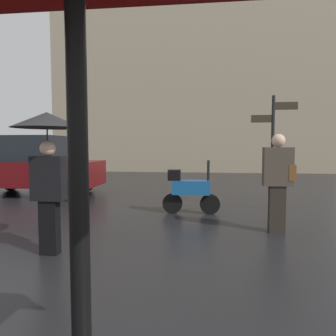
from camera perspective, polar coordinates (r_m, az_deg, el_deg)
The scene contains 6 objects.
pedestrian_with_umbrella at distance 4.68m, azimuth -21.33°, elevation 4.15°, with size 0.97×0.97×2.03m.
pedestrian_with_bag at distance 5.84m, azimuth 19.66°, elevation -1.61°, with size 0.54×0.24×1.77m.
parked_scooter at distance 7.12m, azimuth 3.93°, elevation -4.04°, with size 1.32×0.32×1.23m.
parked_car_left at distance 10.74m, azimuth -23.86°, elevation 0.46°, with size 4.19×1.89×1.88m.
street_signpost at distance 7.92m, azimuth 18.78°, elevation 4.78°, with size 1.08×0.08×2.76m.
building_block at distance 20.54m, azimuth 4.04°, elevation 21.78°, with size 16.78×2.61×15.63m, color gray.
Camera 1 is at (0.96, -2.10, 1.55)m, focal length 33.07 mm.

